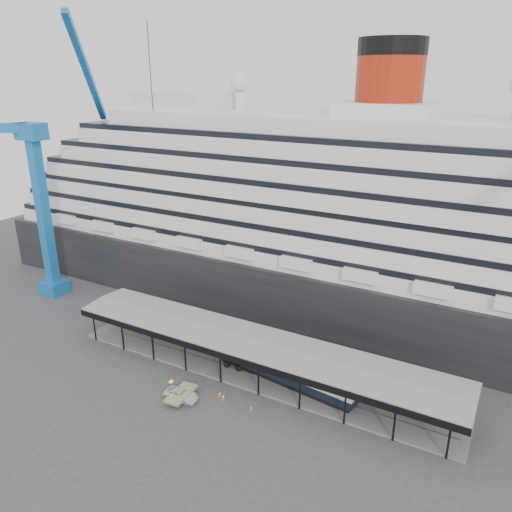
# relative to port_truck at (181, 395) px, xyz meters

# --- Properties ---
(ground) EXTENTS (200.00, 200.00, 0.00)m
(ground) POSITION_rel_port_truck_xyz_m (5.27, 4.63, -0.64)
(ground) COLOR #38383A
(ground) RESTS_ON ground
(cruise_ship) EXTENTS (130.00, 30.00, 43.90)m
(cruise_ship) POSITION_rel_port_truck_xyz_m (5.32, 36.63, 17.71)
(cruise_ship) COLOR black
(cruise_ship) RESTS_ON ground
(platform_canopy) EXTENTS (56.00, 9.18, 5.30)m
(platform_canopy) POSITION_rel_port_truck_xyz_m (5.27, 9.63, 1.72)
(platform_canopy) COLOR slate
(platform_canopy) RESTS_ON ground
(crane_blue) EXTENTS (22.63, 19.19, 47.60)m
(crane_blue) POSITION_rel_port_truck_xyz_m (-39.84, 15.25, 19.31)
(crane_blue) COLOR #1766B2
(crane_blue) RESTS_ON ground
(port_truck) EXTENTS (4.74, 2.39, 1.29)m
(port_truck) POSITION_rel_port_truck_xyz_m (0.00, 0.00, 0.00)
(port_truck) COLOR silver
(port_truck) RESTS_ON ground
(pullman_carriage) EXTENTS (21.29, 5.38, 20.73)m
(pullman_carriage) POSITION_rel_port_truck_xyz_m (9.76, 9.63, 1.89)
(pullman_carriage) COLOR black
(pullman_carriage) RESTS_ON ground
(traffic_cone_left) EXTENTS (0.48, 0.48, 0.74)m
(traffic_cone_left) POSITION_rel_port_truck_xyz_m (4.02, 2.79, -0.28)
(traffic_cone_left) COLOR #E4560C
(traffic_cone_left) RESTS_ON ground
(traffic_cone_mid) EXTENTS (0.47, 0.47, 0.85)m
(traffic_cone_mid) POSITION_rel_port_truck_xyz_m (4.77, 2.44, -0.22)
(traffic_cone_mid) COLOR #F4530D
(traffic_cone_mid) RESTS_ON ground
(traffic_cone_right) EXTENTS (0.46, 0.46, 0.70)m
(traffic_cone_right) POSITION_rel_port_truck_xyz_m (8.95, 2.26, -0.30)
(traffic_cone_right) COLOR #F4410D
(traffic_cone_right) RESTS_ON ground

